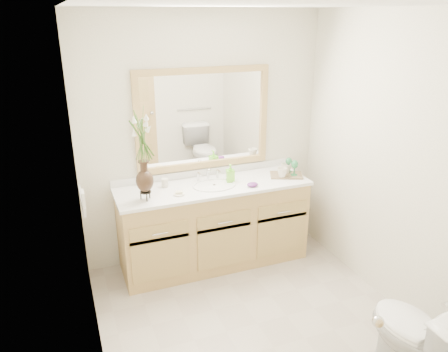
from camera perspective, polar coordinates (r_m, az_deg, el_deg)
name	(u,v)px	position (r m, az deg, el deg)	size (l,w,h in m)	color
floor	(257,323)	(3.73, 4.36, -18.66)	(2.60, 2.60, 0.00)	#BCB0A0
ceiling	(268,5)	(2.89, 5.73, 21.37)	(2.40, 2.60, 0.02)	white
wall_back	(203,139)	(4.26, -2.74, 4.80)	(2.40, 0.02, 2.40)	white
wall_front	(388,286)	(2.16, 20.62, -13.26)	(2.40, 0.02, 2.40)	white
wall_left	(87,212)	(2.83, -17.50, -4.50)	(0.02, 2.60, 2.40)	white
wall_right	(396,166)	(3.77, 21.57, 1.27)	(0.02, 2.60, 2.40)	white
vanity	(214,226)	(4.30, -1.33, -6.49)	(1.80, 0.55, 0.80)	tan
counter	(214,186)	(4.12, -1.38, -1.35)	(1.84, 0.57, 0.03)	white
sink	(214,191)	(4.12, -1.29, -1.94)	(0.38, 0.34, 0.23)	white
mirror	(204,119)	(4.18, -2.69, 7.43)	(1.32, 0.04, 0.97)	white
switch_plate	(83,198)	(3.62, -17.92, -2.78)	(0.02, 0.12, 0.12)	white
door	(326,336)	(2.13, 13.14, -19.68)	(0.80, 0.03, 2.00)	tan
toilet	(417,339)	(3.27, 23.92, -18.92)	(0.42, 0.75, 0.74)	white
flower_vase	(142,145)	(3.69, -10.63, 4.06)	(0.18, 0.18, 0.73)	black
tumbler	(165,183)	(4.09, -7.74, -0.88)	(0.06, 0.06, 0.08)	beige
soap_dish	(179,194)	(3.91, -5.90, -2.32)	(0.10, 0.10, 0.03)	beige
soap_bottle	(230,174)	(4.18, 0.83, 0.29)	(0.07, 0.07, 0.15)	#78E034
purple_dish	(253,184)	(4.08, 3.75, -1.11)	(0.11, 0.09, 0.04)	#622570
tray	(286,175)	(4.38, 8.12, 0.12)	(0.31, 0.21, 0.02)	brown
mug_left	(282,172)	(4.30, 7.61, 0.52)	(0.10, 0.09, 0.10)	beige
mug_right	(286,168)	(4.40, 8.13, 1.05)	(0.11, 0.10, 0.11)	beige
goblet_front	(295,165)	(4.34, 9.21, 1.41)	(0.07, 0.07, 0.15)	#287A44
goblet_back	(289,162)	(4.44, 8.47, 1.80)	(0.07, 0.07, 0.15)	#287A44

